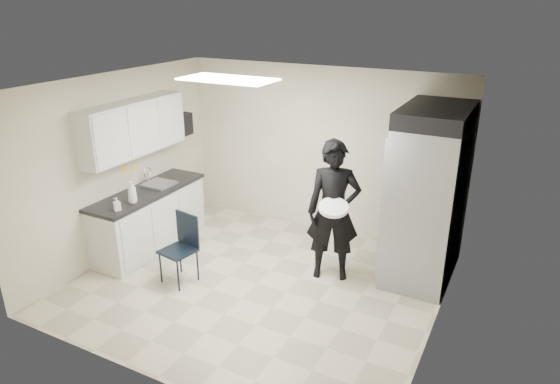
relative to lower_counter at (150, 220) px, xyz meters
The scene contains 21 objects.
floor 2.01m from the lower_counter, ahead, with size 4.50×4.50×0.00m, color #C0B196.
ceiling 2.92m from the lower_counter, ahead, with size 4.50×4.50×0.00m, color silver.
back_wall 2.79m from the lower_counter, 42.71° to the left, with size 4.50×4.50×0.00m, color beige.
left_wall 0.94m from the lower_counter, 146.31° to the right, with size 4.00×4.00×0.00m, color beige.
right_wall 4.29m from the lower_counter, ahead, with size 4.00×4.00×0.00m, color beige.
ceiling_panel 2.54m from the lower_counter, ahead, with size 1.20×0.60×0.02m, color white.
lower_counter is the anchor object (origin of this frame).
countertop 0.46m from the lower_counter, 90.00° to the left, with size 0.64×1.95×0.05m, color black.
sink 0.51m from the lower_counter, 85.43° to the left, with size 0.42×0.40×0.14m, color gray.
faucet 0.67m from the lower_counter, 125.75° to the left, with size 0.02×0.02×0.24m, color silver.
upper_cabinets 1.40m from the lower_counter, behind, with size 0.35×1.80×0.75m, color silver.
towel_dispenser 1.67m from the lower_counter, 99.38° to the left, with size 0.22×0.30×0.35m, color black.
notice_sticker_left 0.85m from the lower_counter, 161.21° to the right, with size 0.00×0.12×0.07m, color yellow.
notice_sticker_right 0.81m from the lower_counter, 161.21° to the left, with size 0.00×0.12×0.07m, color yellow.
commercial_fridge 3.98m from the lower_counter, 15.88° to the left, with size 0.80×1.35×2.10m, color gray.
fridge_compressor 4.31m from the lower_counter, 15.88° to the left, with size 0.80×1.35×0.20m, color black.
folding_chair 1.18m from the lower_counter, 31.15° to the right, with size 0.40×0.40×0.90m, color black.
man_tuxedo 2.82m from the lower_counter, ahead, with size 0.69×0.46×1.89m, color black.
bucket_lid 2.91m from the lower_counter, ahead, with size 0.37×0.37×0.05m, color silver.
soap_bottle_a 0.79m from the lower_counter, 70.55° to the right, with size 0.12×0.12×0.31m, color white.
soap_bottle_b 0.95m from the lower_counter, 77.41° to the right, with size 0.08×0.08×0.18m, color silver.
Camera 1 is at (2.89, -4.91, 3.52)m, focal length 32.00 mm.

